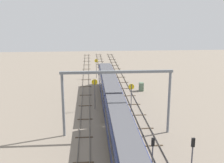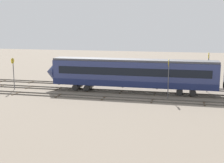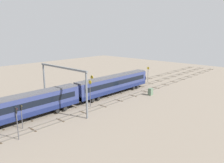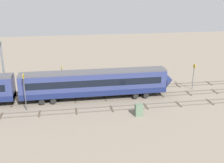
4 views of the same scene
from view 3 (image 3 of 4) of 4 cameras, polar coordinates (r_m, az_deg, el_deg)
name	(u,v)px [view 3 (image 3 of 4)]	position (r m, az deg, el deg)	size (l,w,h in m)	color
ground_plane	(105,97)	(55.73, -1.73, -3.94)	(141.43, 141.43, 0.00)	gray
track_near_foreground	(119,100)	(52.84, 1.72, -4.80)	(125.43, 2.40, 0.16)	#59544C
track_with_train	(105,97)	(55.71, -1.73, -3.88)	(125.43, 2.40, 0.16)	#59544C
track_middle	(93,93)	(58.77, -4.83, -3.03)	(125.43, 2.40, 0.16)	#59544C
train	(24,107)	(43.24, -21.61, -6.11)	(75.20, 3.24, 4.80)	navy
overhead_gantry	(63,79)	(46.31, -12.45, 0.66)	(0.40, 15.09, 9.03)	slate
speed_sign_near_foreground	(148,72)	(72.61, 9.19, 2.35)	(0.14, 0.86, 4.89)	#4C4C51
speed_sign_mid_trackside	(92,83)	(55.43, -5.16, -0.28)	(0.14, 1.00, 5.39)	#4C4C51
speed_sign_far_trackside	(90,90)	(47.81, -5.61, -2.15)	(0.14, 0.89, 5.89)	#4C4C51
signal_light_trackside_approach	(17,119)	(36.20, -23.13, -8.79)	(0.31, 0.32, 5.09)	#4C4C51
signal_light_trackside_departure	(21,113)	(40.10, -22.13, -7.48)	(0.31, 0.32, 4.16)	#4C4C51
relay_cabinet	(151,92)	(57.81, 9.81, -2.59)	(1.11, 0.89, 1.79)	#597259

